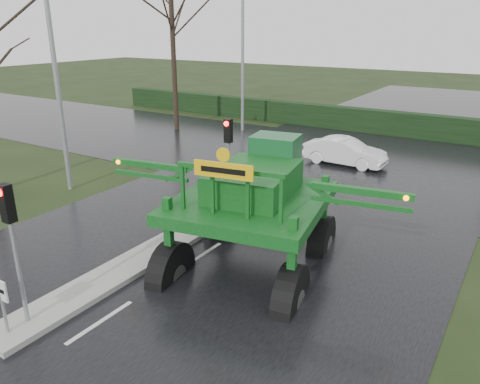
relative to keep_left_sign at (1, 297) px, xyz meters
The scene contains 13 objects.
ground 2.25m from the keep_left_sign, 49.10° to the left, with size 140.00×140.00×0.00m, color black.
road_main 11.62m from the keep_left_sign, 83.55° to the left, with size 14.00×80.00×0.02m, color black.
road_cross 17.58m from the keep_left_sign, 85.75° to the left, with size 80.00×12.00×0.02m, color black.
median_island 4.60m from the keep_left_sign, 90.00° to the left, with size 1.20×10.00×0.16m, color gray.
hedge_row 25.54m from the keep_left_sign, 87.08° to the left, with size 44.00×0.90×1.50m, color black.
keep_left_sign is the anchor object (origin of this frame).
traffic_signal_near 1.61m from the keep_left_sign, 90.00° to the left, with size 0.26×0.33×3.52m.
traffic_signal_mid 9.12m from the keep_left_sign, 90.00° to the left, with size 0.26×0.33×3.52m.
street_light_left_near 11.32m from the keep_left_sign, 132.59° to the left, with size 3.85×0.30×10.00m.
street_light_left_far 23.11m from the keep_left_sign, 107.78° to the left, with size 3.85×0.30×10.00m.
tree_left_far 23.30m from the keep_left_sign, 119.87° to the left, with size 7.70×7.70×13.26m.
crop_sprayer 4.69m from the keep_left_sign, 74.34° to the left, with size 8.65×6.07×4.89m.
white_sedan 17.42m from the keep_left_sign, 85.18° to the left, with size 1.42×4.06×1.34m, color white.
Camera 1 is at (7.82, -6.18, 6.67)m, focal length 35.00 mm.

